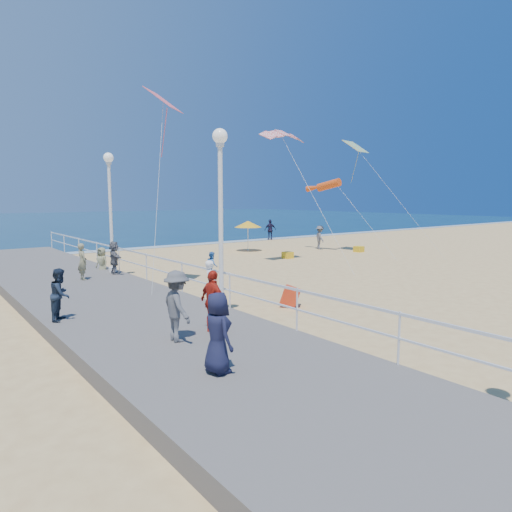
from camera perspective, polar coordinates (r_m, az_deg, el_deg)
ground at (r=17.38m, az=10.66°, el=-5.26°), size 160.00×160.00×0.00m
ocean at (r=77.39m, az=-28.20°, el=3.69°), size 160.00×90.00×0.05m
surf_line at (r=34.40m, az=-15.72°, el=0.84°), size 160.00×1.20×0.04m
boardwalk at (r=12.90m, az=-12.41°, el=-8.83°), size 5.00×44.00×0.40m
railing at (r=13.84m, az=-3.31°, el=-3.10°), size 0.05×42.00×0.55m
lamp_post_mid at (r=13.44m, az=-4.45°, el=6.92°), size 0.44×0.44×5.32m
lamp_post_far at (r=21.54m, az=-17.77°, el=6.74°), size 0.44×0.44×5.32m
woman_holding_toddler at (r=14.08m, az=-5.67°, el=-3.46°), size 0.53×0.62×1.45m
toddler_held at (r=14.19m, az=-5.51°, el=-1.14°), size 0.45×0.50×0.84m
spectator_2 at (r=10.85m, az=-9.84°, el=-6.18°), size 0.70×1.12×1.68m
spectator_3 at (r=11.42m, az=-5.40°, el=-5.69°), size 0.45×0.94×1.57m
spectator_4 at (r=8.85m, az=-4.82°, el=-9.54°), size 0.55×0.80×1.57m
spectator_5 at (r=21.02m, az=-17.30°, el=-0.19°), size 0.70×1.40×1.45m
spectator_6 at (r=19.92m, az=-20.89°, el=-0.66°), size 0.39×0.57×1.50m
spectator_7 at (r=13.63m, az=-23.25°, el=-4.41°), size 0.84×0.88×1.44m
beach_walker_a at (r=33.49m, az=8.00°, el=2.32°), size 1.08×1.30×1.74m
beach_walker_b at (r=40.47m, az=1.79°, el=3.30°), size 1.15×0.72×1.82m
beach_walker_c at (r=22.61m, az=-18.69°, el=-0.77°), size 0.66×0.81×1.43m
box_kite at (r=15.84m, az=4.33°, el=-5.28°), size 0.88×0.89×0.74m
beach_umbrella at (r=31.79m, az=-1.01°, el=4.01°), size 1.90×1.90×2.14m
beach_chair_left at (r=28.33m, az=3.97°, el=0.11°), size 0.55×0.55×0.40m
beach_chair_right at (r=32.35m, az=12.73°, el=0.84°), size 0.55×0.55×0.40m
kite_parafoil at (r=25.89m, az=3.37°, el=15.10°), size 2.68×0.94×0.65m
kite_windsock at (r=32.17m, az=9.10°, el=8.76°), size 1.06×2.97×1.14m
kite_diamond_pink at (r=19.24m, az=-11.50°, el=18.54°), size 1.79×1.77×0.83m
kite_diamond_multi at (r=31.82m, az=12.32°, el=13.22°), size 1.74×1.55×0.85m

